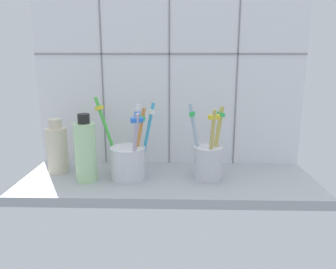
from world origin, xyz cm
name	(u,v)px	position (x,y,z in cm)	size (l,w,h in cm)	color
counter_slab	(168,183)	(0.00, 0.00, 1.00)	(64.00, 22.00, 2.00)	#9EA3A8
tile_wall_back	(169,80)	(0.00, 12.00, 22.50)	(64.00, 2.20, 45.00)	white
toothbrush_cup_left	(129,159)	(-8.62, 0.42, 6.32)	(13.95, 10.81, 17.49)	silver
toothbrush_cup_right	(208,159)	(8.74, 0.33, 6.43)	(7.81, 7.23, 16.47)	silver
ceramic_vase	(57,149)	(-25.41, 3.37, 7.65)	(4.67, 4.67, 12.54)	beige
soap_bottle	(86,151)	(-17.46, -1.77, 8.65)	(4.55, 4.55, 14.63)	#B4E0A4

